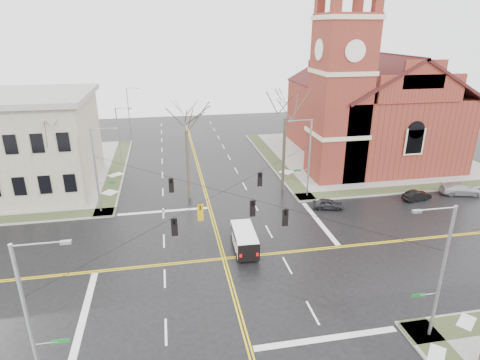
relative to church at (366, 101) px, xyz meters
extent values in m
plane|color=black|center=(-24.76, -24.78, -8.43)|extent=(120.00, 120.00, 0.00)
cube|color=gray|center=(0.24, 0.22, -8.36)|extent=(30.00, 30.00, 0.15)
cube|color=#333D21|center=(-13.56, 0.22, -8.28)|extent=(2.00, 30.00, 0.02)
cube|color=#333D21|center=(0.24, -13.58, -8.28)|extent=(30.00, 2.00, 0.02)
cube|color=gray|center=(-49.76, 0.22, -8.36)|extent=(30.00, 30.00, 0.15)
cube|color=#333D21|center=(-35.96, 0.22, -8.28)|extent=(2.00, 30.00, 0.02)
cube|color=gold|center=(-24.88, -24.78, -8.43)|extent=(0.12, 100.00, 0.01)
cube|color=gold|center=(-24.64, -24.78, -8.43)|extent=(0.12, 100.00, 0.01)
cube|color=gold|center=(-24.76, -24.90, -8.43)|extent=(100.00, 0.12, 0.01)
cube|color=gold|center=(-24.76, -24.66, -8.43)|extent=(100.00, 0.12, 0.01)
cube|color=silver|center=(-19.76, -35.28, -8.43)|extent=(9.50, 0.50, 0.01)
cube|color=silver|center=(-29.76, -14.28, -8.43)|extent=(9.50, 0.50, 0.01)
cube|color=silver|center=(-35.26, -29.78, -8.43)|extent=(0.50, 9.50, 0.01)
cube|color=silver|center=(-14.26, -19.78, -8.43)|extent=(0.50, 9.50, 0.01)
cube|color=maroon|center=(-7.76, -7.78, 1.57)|extent=(6.00, 6.00, 20.00)
cube|color=beige|center=(-7.76, -7.78, 11.07)|extent=(6.30, 6.30, 0.50)
cylinder|color=silver|center=(-7.76, -10.83, 7.57)|extent=(2.40, 0.15, 2.40)
cylinder|color=silver|center=(-10.81, -7.78, 7.57)|extent=(0.15, 2.40, 2.40)
cube|color=maroon|center=(1.24, 1.22, -3.43)|extent=(18.00, 24.00, 10.00)
cube|color=maroon|center=(-7.96, -4.78, -6.23)|extent=(2.00, 5.00, 4.40)
cube|color=gray|center=(-46.76, -4.78, -2.93)|extent=(18.00, 14.00, 11.00)
cylinder|color=gray|center=(-13.26, -13.28, -3.78)|extent=(0.20, 0.20, 9.00)
cylinder|color=gray|center=(-13.86, -13.28, -5.13)|extent=(1.20, 0.06, 0.06)
cube|color=#116420|center=(-14.56, -13.28, -5.13)|extent=(0.90, 0.04, 0.25)
cylinder|color=gray|center=(-14.46, -13.28, 0.62)|extent=(2.40, 0.08, 0.08)
cube|color=gray|center=(-15.66, -13.28, 0.57)|extent=(0.50, 0.22, 0.15)
cylinder|color=gray|center=(-36.26, -13.28, -3.78)|extent=(0.20, 0.20, 9.00)
cylinder|color=gray|center=(-35.66, -13.28, -5.13)|extent=(1.20, 0.06, 0.06)
cube|color=#116420|center=(-34.96, -13.28, -5.13)|extent=(0.90, 0.04, 0.25)
cylinder|color=gray|center=(-35.06, -13.28, 0.62)|extent=(2.40, 0.08, 0.08)
cube|color=gray|center=(-33.86, -13.28, 0.57)|extent=(0.50, 0.22, 0.15)
cylinder|color=gray|center=(-13.26, -36.28, -3.78)|extent=(0.20, 0.20, 9.00)
cylinder|color=gray|center=(-13.86, -36.28, -5.13)|extent=(1.20, 0.06, 0.06)
cube|color=#116420|center=(-14.56, -36.28, -5.13)|extent=(0.90, 0.04, 0.25)
cylinder|color=gray|center=(-14.46, -36.28, 0.62)|extent=(2.40, 0.08, 0.08)
cube|color=gray|center=(-15.66, -36.28, 0.57)|extent=(0.50, 0.22, 0.15)
cylinder|color=gray|center=(-36.26, -36.28, -3.78)|extent=(0.20, 0.20, 9.00)
cylinder|color=gray|center=(-35.66, -36.28, -5.13)|extent=(1.20, 0.06, 0.06)
cube|color=#116420|center=(-34.96, -36.28, -5.13)|extent=(0.90, 0.04, 0.25)
cylinder|color=gray|center=(-35.06, -36.28, 0.62)|extent=(2.40, 0.08, 0.08)
cube|color=gray|center=(-33.86, -36.28, 0.57)|extent=(0.50, 0.22, 0.15)
cylinder|color=black|center=(-24.76, -24.78, -2.23)|extent=(23.02, 23.02, 0.03)
cylinder|color=black|center=(-24.76, -24.78, -2.23)|extent=(23.02, 23.02, 0.03)
imported|color=black|center=(-28.76, -28.78, -2.98)|extent=(0.21, 0.26, 1.30)
imported|color=black|center=(-20.76, -20.78, -2.98)|extent=(0.21, 0.26, 1.30)
imported|color=#CA930B|center=(-26.76, -26.78, -2.98)|extent=(0.21, 0.26, 1.30)
imported|color=black|center=(-28.76, -20.78, -2.98)|extent=(0.21, 0.26, 1.30)
imported|color=black|center=(-20.76, -28.78, -2.98)|extent=(0.21, 0.26, 1.30)
imported|color=black|center=(-22.76, -26.78, -2.98)|extent=(0.21, 0.26, 1.30)
cylinder|color=gray|center=(-35.56, 3.22, -4.33)|extent=(0.16, 0.16, 8.00)
cylinder|color=gray|center=(-34.56, 3.22, -0.43)|extent=(2.00, 0.07, 0.07)
cube|color=gray|center=(-33.56, 3.22, -0.48)|extent=(0.45, 0.20, 0.13)
cylinder|color=gray|center=(-35.56, 23.22, -4.33)|extent=(0.16, 0.16, 8.00)
cylinder|color=gray|center=(-34.56, 23.22, -0.43)|extent=(2.00, 0.07, 0.07)
cube|color=gray|center=(-33.56, 23.22, -0.48)|extent=(0.45, 0.20, 0.13)
cube|color=white|center=(-22.76, -23.66, -7.36)|extent=(1.99, 4.78, 1.51)
cube|color=white|center=(-22.70, -21.70, -7.59)|extent=(1.85, 0.86, 1.07)
cube|color=black|center=(-22.69, -21.39, -7.10)|extent=(1.65, 0.16, 0.71)
cube|color=black|center=(-22.76, -23.48, -6.87)|extent=(1.95, 3.27, 0.49)
cube|color=#B70C0A|center=(-23.54, -26.04, -7.54)|extent=(0.22, 0.07, 0.30)
cube|color=#B70C0A|center=(-22.15, -26.08, -7.54)|extent=(0.22, 0.07, 0.30)
cube|color=black|center=(-22.76, -23.66, -8.14)|extent=(2.03, 4.83, 0.09)
cylinder|color=black|center=(-23.53, -22.07, -8.11)|extent=(0.25, 0.65, 0.64)
cylinder|color=black|center=(-21.89, -22.13, -8.11)|extent=(0.25, 0.65, 0.64)
cylinder|color=black|center=(-23.64, -25.19, -8.11)|extent=(0.25, 0.65, 0.64)
cylinder|color=black|center=(-22.00, -25.24, -8.11)|extent=(0.25, 0.65, 0.64)
imported|color=black|center=(-12.18, -16.91, -7.87)|extent=(3.53, 2.16, 1.12)
imported|color=black|center=(-1.33, -16.56, -7.88)|extent=(3.54, 1.79, 1.11)
imported|color=#A9A8AB|center=(4.65, -16.04, -7.77)|extent=(4.86, 2.85, 1.32)
cylinder|color=#3E3327|center=(-40.06, -11.22, -4.62)|extent=(0.36, 0.36, 7.33)
cylinder|color=#3E3327|center=(-26.73, -11.23, -4.36)|extent=(0.36, 0.36, 7.85)
cylinder|color=#3E3327|center=(-15.54, -10.93, -3.95)|extent=(0.36, 0.36, 8.68)
camera|label=1|loc=(-28.89, -54.03, 10.00)|focal=30.00mm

